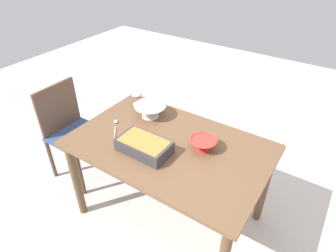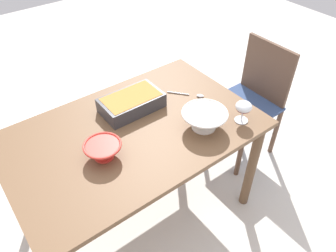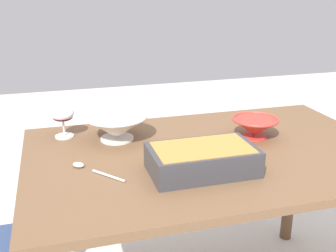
{
  "view_description": "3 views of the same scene",
  "coord_description": "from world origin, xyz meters",
  "px_view_note": "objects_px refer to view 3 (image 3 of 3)",
  "views": [
    {
      "loc": [
        0.86,
        -1.3,
        1.97
      ],
      "look_at": [
        -0.1,
        0.14,
        0.77
      ],
      "focal_mm": 30.9,
      "sensor_mm": 36.0,
      "label": 1
    },
    {
      "loc": [
        0.64,
        1.15,
        1.91
      ],
      "look_at": [
        -0.11,
        0.16,
        0.82
      ],
      "focal_mm": 34.81,
      "sensor_mm": 36.0,
      "label": 2
    },
    {
      "loc": [
        -0.54,
        -1.3,
        1.34
      ],
      "look_at": [
        -0.15,
        0.05,
        0.84
      ],
      "focal_mm": 43.79,
      "sensor_mm": 36.0,
      "label": 3
    }
  ],
  "objects_px": {
    "mixing_bowl": "(255,126)",
    "serving_spoon": "(88,168)",
    "wine_glass": "(63,116)",
    "casserole_dish": "(202,158)",
    "small_bowl": "(117,126)",
    "dining_table": "(210,176)"
  },
  "relations": [
    {
      "from": "dining_table",
      "to": "small_bowl",
      "type": "distance_m",
      "value": 0.41
    },
    {
      "from": "dining_table",
      "to": "casserole_dish",
      "type": "distance_m",
      "value": 0.24
    },
    {
      "from": "small_bowl",
      "to": "serving_spoon",
      "type": "distance_m",
      "value": 0.29
    },
    {
      "from": "small_bowl",
      "to": "mixing_bowl",
      "type": "bearing_deg",
      "value": -13.71
    },
    {
      "from": "dining_table",
      "to": "mixing_bowl",
      "type": "xyz_separation_m",
      "value": [
        0.22,
        0.08,
        0.15
      ]
    },
    {
      "from": "casserole_dish",
      "to": "serving_spoon",
      "type": "xyz_separation_m",
      "value": [
        -0.36,
        0.12,
        -0.04
      ]
    },
    {
      "from": "small_bowl",
      "to": "dining_table",
      "type": "bearing_deg",
      "value": -33.75
    },
    {
      "from": "dining_table",
      "to": "casserole_dish",
      "type": "height_order",
      "value": "casserole_dish"
    },
    {
      "from": "small_bowl",
      "to": "wine_glass",
      "type": "bearing_deg",
      "value": 156.68
    },
    {
      "from": "small_bowl",
      "to": "casserole_dish",
      "type": "bearing_deg",
      "value": -58.74
    },
    {
      "from": "casserole_dish",
      "to": "serving_spoon",
      "type": "bearing_deg",
      "value": 162.23
    },
    {
      "from": "dining_table",
      "to": "wine_glass",
      "type": "relative_size",
      "value": 10.63
    },
    {
      "from": "wine_glass",
      "to": "small_bowl",
      "type": "bearing_deg",
      "value": -23.32
    },
    {
      "from": "dining_table",
      "to": "mixing_bowl",
      "type": "bearing_deg",
      "value": 20.28
    },
    {
      "from": "dining_table",
      "to": "wine_glass",
      "type": "bearing_deg",
      "value": 150.05
    },
    {
      "from": "casserole_dish",
      "to": "small_bowl",
      "type": "xyz_separation_m",
      "value": [
        -0.22,
        0.37,
        0.01
      ]
    },
    {
      "from": "wine_glass",
      "to": "casserole_dish",
      "type": "bearing_deg",
      "value": -46.98
    },
    {
      "from": "mixing_bowl",
      "to": "serving_spoon",
      "type": "height_order",
      "value": "mixing_bowl"
    },
    {
      "from": "casserole_dish",
      "to": "mixing_bowl",
      "type": "bearing_deg",
      "value": 37.19
    },
    {
      "from": "serving_spoon",
      "to": "wine_glass",
      "type": "bearing_deg",
      "value": 100.22
    },
    {
      "from": "wine_glass",
      "to": "mixing_bowl",
      "type": "xyz_separation_m",
      "value": [
        0.74,
        -0.22,
        -0.04
      ]
    },
    {
      "from": "wine_glass",
      "to": "mixing_bowl",
      "type": "distance_m",
      "value": 0.77
    }
  ]
}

